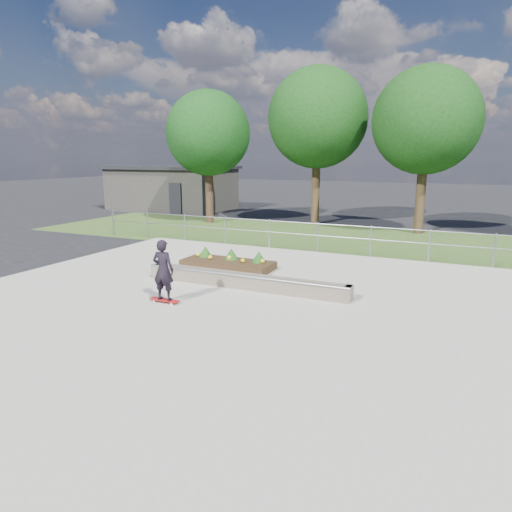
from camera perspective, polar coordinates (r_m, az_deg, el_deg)
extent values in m
plane|color=black|center=(10.93, -4.30, -7.07)|extent=(120.00, 120.00, 0.00)
cube|color=#324A1D|center=(20.93, 10.53, 2.14)|extent=(30.00, 8.00, 0.02)
cube|color=#9C988A|center=(10.92, -4.30, -6.92)|extent=(15.00, 15.00, 0.06)
cylinder|color=#92959A|center=(22.54, -17.39, 4.02)|extent=(0.06, 0.06, 1.20)
cylinder|color=#999BA2|center=(21.25, -13.38, 3.78)|extent=(0.06, 0.06, 1.20)
cylinder|color=gray|center=(20.09, -8.88, 3.49)|extent=(0.06, 0.06, 1.20)
cylinder|color=gray|center=(19.06, -3.86, 3.14)|extent=(0.06, 0.06, 1.20)
cylinder|color=gray|center=(18.19, 1.68, 2.72)|extent=(0.06, 0.06, 1.20)
cylinder|color=gray|center=(17.51, 7.71, 2.24)|extent=(0.06, 0.06, 1.20)
cylinder|color=gray|center=(17.04, 14.14, 1.70)|extent=(0.06, 0.06, 1.20)
cylinder|color=gray|center=(16.79, 20.85, 1.12)|extent=(0.06, 0.06, 1.20)
cylinder|color=gray|center=(16.78, 27.65, 0.51)|extent=(0.06, 0.06, 1.20)
cylinder|color=gray|center=(17.42, 7.76, 4.02)|extent=(20.00, 0.04, 0.04)
cylinder|color=gray|center=(17.49, 7.72, 2.57)|extent=(20.00, 0.04, 0.04)
cube|color=#2B2926|center=(33.12, -10.41, 8.23)|extent=(8.00, 5.00, 2.80)
cube|color=black|center=(33.05, -10.51, 10.83)|extent=(8.40, 5.40, 0.20)
cube|color=black|center=(29.92, -10.05, 7.07)|extent=(0.90, 0.10, 2.00)
cylinder|color=black|center=(25.67, -5.84, 7.40)|extent=(0.44, 0.44, 2.93)
sphere|color=black|center=(25.61, -6.01, 15.02)|extent=(4.55, 4.55, 4.55)
cylinder|color=#312113|center=(25.23, 7.45, 7.78)|extent=(0.44, 0.44, 3.38)
sphere|color=black|center=(25.23, 7.71, 16.73)|extent=(5.25, 5.25, 5.25)
cylinder|color=#2E2012|center=(23.17, 19.83, 6.50)|extent=(0.44, 0.44, 3.15)
sphere|color=black|center=(23.14, 20.51, 15.58)|extent=(4.90, 4.90, 4.90)
cube|color=brown|center=(12.62, -1.49, -3.15)|extent=(6.00, 0.40, 0.40)
cylinder|color=#96989E|center=(12.39, -1.90, -2.49)|extent=(6.00, 0.06, 0.06)
cube|color=#675C4B|center=(14.11, -12.10, -1.77)|extent=(0.15, 0.42, 0.40)
cube|color=brown|center=(11.67, 11.42, -4.69)|extent=(0.15, 0.42, 0.40)
cube|color=black|center=(14.92, -3.54, -1.05)|extent=(3.00, 1.20, 0.25)
sphere|color=yellow|center=(15.55, -7.27, 0.20)|extent=(0.14, 0.14, 0.14)
sphere|color=gold|center=(15.08, -5.74, -0.14)|extent=(0.14, 0.14, 0.14)
sphere|color=yellow|center=(14.96, -3.37, -0.20)|extent=(0.14, 0.14, 0.14)
sphere|color=gold|center=(14.51, -1.66, -0.57)|extent=(0.14, 0.14, 0.14)
sphere|color=yellow|center=(14.44, 0.83, -0.64)|extent=(0.14, 0.14, 0.14)
cone|color=#1A4513|center=(15.55, -6.36, 0.60)|extent=(0.44, 0.44, 0.36)
cone|color=#164213|center=(15.07, -3.10, 0.28)|extent=(0.44, 0.44, 0.36)
cone|color=#134313|center=(14.63, 0.36, -0.06)|extent=(0.44, 0.44, 0.36)
cylinder|color=silver|center=(11.73, -12.64, -5.55)|extent=(0.05, 0.03, 0.05)
cylinder|color=white|center=(11.86, -12.11, -5.32)|extent=(0.05, 0.03, 0.05)
cylinder|color=white|center=(11.43, -10.56, -5.93)|extent=(0.05, 0.03, 0.05)
cylinder|color=white|center=(11.57, -10.04, -5.69)|extent=(0.05, 0.03, 0.05)
cylinder|color=#98989D|center=(11.79, -12.38, -5.32)|extent=(0.02, 0.18, 0.02)
cylinder|color=#95959A|center=(11.49, -10.30, -5.69)|extent=(0.02, 0.18, 0.02)
cube|color=maroon|center=(11.63, -11.36, -5.41)|extent=(0.80, 0.21, 0.02)
imported|color=black|center=(11.42, -11.52, -1.72)|extent=(0.59, 0.42, 1.52)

